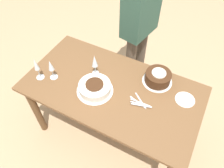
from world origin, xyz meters
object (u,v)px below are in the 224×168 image
wine_glass_far (36,66)px  wine_glass_extra (51,67)px  person_cutting (141,15)px  cake_front_chocolate (158,77)px  cake_center_white (95,88)px  wine_glass_near (95,62)px

wine_glass_far → wine_glass_extra: bearing=-151.1°
person_cutting → cake_front_chocolate: bearing=49.3°
cake_front_chocolate → cake_center_white: bearing=38.8°
wine_glass_far → cake_center_white: bearing=-168.9°
cake_front_chocolate → wine_glass_near: 0.57m
wine_glass_near → wine_glass_extra: bearing=36.3°
cake_front_chocolate → wine_glass_extra: size_ratio=1.28×
wine_glass_extra → person_cutting: person_cutting is taller
wine_glass_far → person_cutting: person_cutting is taller
cake_center_white → cake_front_chocolate: (-0.43, -0.35, 0.01)m
wine_glass_far → wine_glass_extra: (-0.11, -0.06, -0.01)m
cake_front_chocolate → wine_glass_extra: wine_glass_extra is taller
wine_glass_near → person_cutting: 0.70m
person_cutting → wine_glass_far: bearing=-18.8°
cake_center_white → wine_glass_near: wine_glass_near is taller
cake_center_white → wine_glass_near: bearing=-60.5°
cake_center_white → wine_glass_far: (0.51, 0.10, 0.11)m
cake_front_chocolate → wine_glass_near: wine_glass_near is taller
cake_center_white → wine_glass_far: bearing=11.1°
cake_center_white → cake_front_chocolate: bearing=-141.2°
wine_glass_far → person_cutting: (-0.54, -0.96, 0.11)m
wine_glass_near → person_cutting: person_cutting is taller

